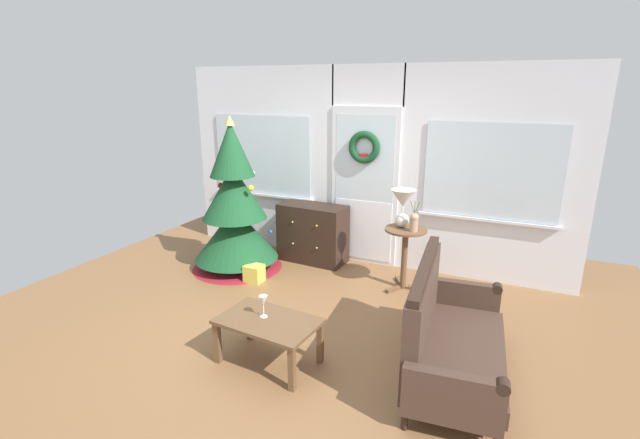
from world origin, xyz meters
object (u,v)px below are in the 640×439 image
christmas_tree (235,213)px  dresser_cabinet (313,233)px  flower_vase (414,221)px  settee_sofa (445,333)px  side_table (405,246)px  coffee_table (268,326)px  wine_glass (263,302)px  gift_box (254,273)px  table_lamp (403,203)px

christmas_tree → dresser_cabinet: christmas_tree is taller
christmas_tree → flower_vase: size_ratio=5.58×
settee_sofa → side_table: settee_sofa is taller
dresser_cabinet → coffee_table: (0.68, -2.30, -0.04)m
settee_sofa → coffee_table: 1.46m
side_table → wine_glass: 2.05m
wine_glass → dresser_cabinet: bearing=105.2°
settee_sofa → gift_box: size_ratio=7.80×
side_table → flower_vase: (0.10, -0.06, 0.33)m
side_table → wine_glass: size_ratio=3.76×
dresser_cabinet → table_lamp: 1.46m
settee_sofa → wine_glass: settee_sofa is taller
side_table → flower_vase: size_ratio=2.09×
side_table → coffee_table: size_ratio=0.83×
christmas_tree → wine_glass: size_ratio=10.02×
side_table → flower_vase: flower_vase is taller
flower_vase → side_table: bearing=149.0°
table_lamp → wine_glass: (-0.66, -1.96, -0.47)m
dresser_cabinet → flower_vase: 1.57m
table_lamp → wine_glass: bearing=-108.7°
christmas_tree → wine_glass: christmas_tree is taller
coffee_table → flower_vase: bearing=68.0°
christmas_tree → coffee_table: size_ratio=2.21×
flower_vase → gift_box: size_ratio=1.66×
gift_box → settee_sofa: bearing=-20.9°
settee_sofa → dresser_cabinet: bearing=138.2°
settee_sofa → table_lamp: table_lamp is taller
settee_sofa → gift_box: bearing=159.1°
dresser_cabinet → coffee_table: bearing=-73.6°
gift_box → coffee_table: bearing=-53.2°
dresser_cabinet → wine_glass: bearing=-74.8°
table_lamp → flower_vase: size_ratio=1.26×
coffee_table → gift_box: coffee_table is taller
coffee_table → gift_box: (-1.03, 1.37, -0.24)m
christmas_tree → gift_box: (0.45, -0.30, -0.63)m
settee_sofa → side_table: size_ratio=2.25×
settee_sofa → coffee_table: settee_sofa is taller
coffee_table → gift_box: 1.73m
table_lamp → gift_box: table_lamp is taller
settee_sofa → gift_box: (-2.41, 0.92, -0.27)m
christmas_tree → gift_box: size_ratio=9.24×
gift_box → table_lamp: bearing=20.7°
settee_sofa → gift_box: settee_sofa is taller
dresser_cabinet → wine_glass: 2.36m
christmas_tree → table_lamp: bearing=8.7°
side_table → gift_box: (-1.69, -0.58, -0.41)m
settee_sofa → flower_vase: (-0.62, 1.44, 0.47)m
coffee_table → gift_box: bearing=126.8°
table_lamp → coffee_table: 2.19m
dresser_cabinet → wine_glass: size_ratio=4.74×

